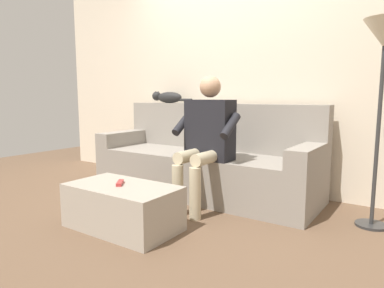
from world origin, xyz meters
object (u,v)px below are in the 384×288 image
(remote_red, at_px, (120,183))
(floor_lamp, at_px, (384,49))
(coffee_table, at_px, (123,207))
(cat_on_backrest, at_px, (167,97))
(person_solo_seated, at_px, (206,135))
(couch, at_px, (206,162))

(remote_red, bearing_deg, floor_lamp, -92.18)
(coffee_table, bearing_deg, floor_lamp, -144.72)
(remote_red, bearing_deg, cat_on_backrest, -11.66)
(person_solo_seated, bearing_deg, floor_lamp, -165.63)
(remote_red, bearing_deg, couch, -38.23)
(cat_on_backrest, distance_m, floor_lamp, 2.38)
(cat_on_backrest, distance_m, remote_red, 1.75)
(person_solo_seated, xyz_separation_m, floor_lamp, (-1.34, -0.34, 0.69))
(floor_lamp, bearing_deg, person_solo_seated, 14.37)
(couch, xyz_separation_m, remote_red, (0.03, 1.21, 0.03))
(couch, relative_size, remote_red, 16.12)
(cat_on_backrest, bearing_deg, couch, 160.28)
(coffee_table, relative_size, floor_lamp, 0.55)
(person_solo_seated, bearing_deg, cat_on_backrest, -34.82)
(cat_on_backrest, bearing_deg, person_solo_seated, 145.18)
(person_solo_seated, height_order, floor_lamp, floor_lamp)
(couch, height_order, floor_lamp, floor_lamp)
(coffee_table, xyz_separation_m, cat_on_backrest, (0.72, -1.48, 0.85))
(person_solo_seated, height_order, cat_on_backrest, person_solo_seated)
(cat_on_backrest, bearing_deg, coffee_table, 115.91)
(couch, distance_m, coffee_table, 1.23)
(couch, bearing_deg, cat_on_backrest, -19.72)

